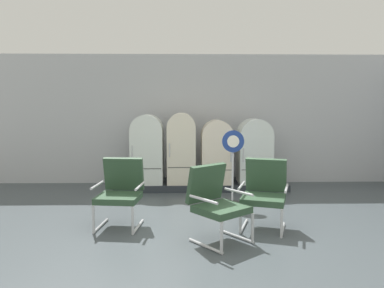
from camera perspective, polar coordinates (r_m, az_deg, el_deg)
ground at (r=5.42m, az=2.90°, el=-13.97°), size 12.00×10.00×0.05m
back_wall at (r=8.76m, az=1.21°, el=3.86°), size 11.76×0.12×2.97m
display_plinth at (r=8.30m, az=1.38°, el=-6.19°), size 3.70×0.95×0.14m
refrigerator_0 at (r=8.07m, az=-6.82°, el=-0.47°), size 0.68×0.65×1.48m
refrigerator_1 at (r=8.07m, az=-1.63°, el=-0.25°), size 0.60×0.72×1.51m
refrigerator_2 at (r=8.06m, az=3.79°, el=-0.92°), size 0.66×0.62×1.36m
refrigerator_3 at (r=8.20m, az=9.47°, el=-0.80°), size 0.70×0.67×1.38m
armchair_left at (r=5.79m, az=-10.81°, el=-6.81°), size 0.74×0.77×1.02m
armchair_right at (r=5.71m, az=10.94°, el=-7.00°), size 0.82×0.86×1.02m
armchair_center at (r=5.08m, az=3.65°, el=-8.51°), size 0.92×0.93×1.02m
sign_stand at (r=6.92m, az=6.20°, el=-4.11°), size 0.40×0.32×1.36m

